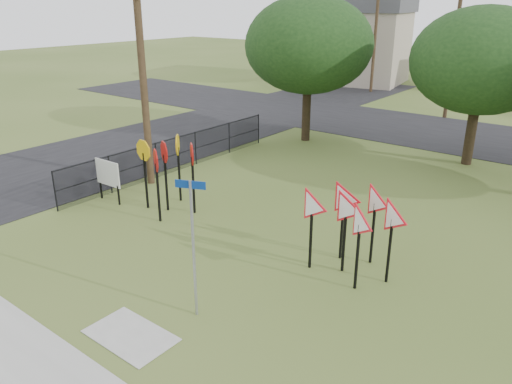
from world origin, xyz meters
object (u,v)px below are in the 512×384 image
stop_sign_cluster (167,160)px  info_board (108,175)px  yield_sign_cluster (354,213)px  street_name_sign (193,242)px

stop_sign_cluster → info_board: stop_sign_cluster is taller
yield_sign_cluster → stop_sign_cluster: bearing=-179.2°
street_name_sign → yield_sign_cluster: (1.88, 4.03, -0.16)m
stop_sign_cluster → yield_sign_cluster: size_ratio=0.84×
stop_sign_cluster → yield_sign_cluster: stop_sign_cluster is taller
yield_sign_cluster → info_board: (-9.37, -0.89, -0.69)m
street_name_sign → yield_sign_cluster: bearing=65.0°
street_name_sign → stop_sign_cluster: bearing=142.6°
stop_sign_cluster → info_board: (-2.35, -0.79, -0.82)m
street_name_sign → info_board: (-7.49, 3.14, -0.85)m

